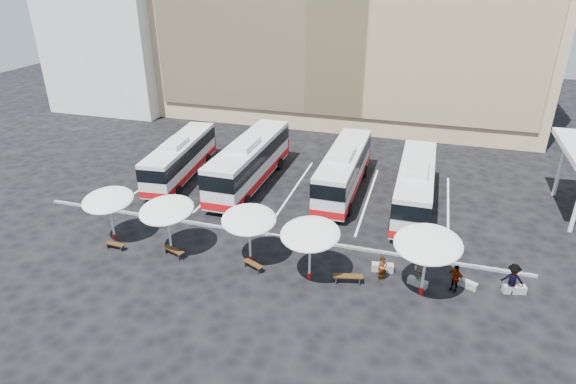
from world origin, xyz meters
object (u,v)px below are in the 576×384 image
(bus_2, at_px, (344,169))
(conc_bench_3, at_px, (514,289))
(sunshade_1, at_px, (167,210))
(bus_0, at_px, (181,157))
(conc_bench_2, at_px, (468,284))
(passenger_3, at_px, (512,279))
(wood_bench_3, at_px, (348,277))
(wood_bench_1, at_px, (174,251))
(bus_1, at_px, (250,161))
(wood_bench_2, at_px, (253,265))
(sunshade_3, at_px, (310,234))
(passenger_0, at_px, (382,269))
(passenger_2, at_px, (455,278))
(bus_3, at_px, (415,185))
(sunshade_2, at_px, (249,220))
(sunshade_0, at_px, (108,200))
(conc_bench_0, at_px, (383,267))
(passenger_1, at_px, (421,271))
(wood_bench_0, at_px, (115,245))
(conc_bench_1, at_px, (418,282))

(bus_2, relative_size, conc_bench_3, 9.71)
(sunshade_1, bearing_deg, bus_0, 114.72)
(conc_bench_2, relative_size, passenger_3, 0.57)
(sunshade_1, height_order, wood_bench_3, sunshade_1)
(conc_bench_3, bearing_deg, wood_bench_1, -173.93)
(bus_1, relative_size, wood_bench_2, 8.97)
(sunshade_3, height_order, conc_bench_2, sunshade_3)
(conc_bench_2, distance_m, passenger_0, 4.85)
(bus_2, relative_size, passenger_2, 7.13)
(bus_2, height_order, conc_bench_2, bus_2)
(bus_3, xyz_separation_m, passenger_2, (2.83, -9.66, -1.07))
(sunshade_2, bearing_deg, sunshade_0, -179.14)
(conc_bench_2, relative_size, passenger_0, 0.68)
(bus_0, xyz_separation_m, conc_bench_0, (18.14, -9.21, -1.56))
(conc_bench_0, bearing_deg, sunshade_1, -172.29)
(bus_0, height_order, passenger_0, bus_0)
(passenger_2, distance_m, passenger_3, 3.08)
(sunshade_0, relative_size, conc_bench_2, 3.68)
(sunshade_1, height_order, passenger_1, sunshade_1)
(wood_bench_2, height_order, passenger_0, passenger_0)
(sunshade_3, relative_size, wood_bench_0, 2.87)
(wood_bench_1, relative_size, wood_bench_2, 1.12)
(sunshade_3, xyz_separation_m, passenger_2, (8.01, 1.26, -2.18))
(bus_2, bearing_deg, conc_bench_1, -59.77)
(wood_bench_1, bearing_deg, conc_bench_3, 6.07)
(bus_2, relative_size, conc_bench_2, 11.18)
(sunshade_1, height_order, conc_bench_1, sunshade_1)
(conc_bench_2, bearing_deg, passenger_2, -145.64)
(conc_bench_0, bearing_deg, conc_bench_1, -22.83)
(bus_3, distance_m, wood_bench_1, 17.80)
(wood_bench_1, relative_size, conc_bench_3, 1.31)
(bus_3, relative_size, wood_bench_1, 7.35)
(sunshade_0, distance_m, passenger_0, 17.67)
(sunshade_1, distance_m, sunshade_2, 5.21)
(wood_bench_2, bearing_deg, bus_1, 111.54)
(conc_bench_1, bearing_deg, sunshade_1, -176.63)
(bus_0, xyz_separation_m, sunshade_0, (0.65, -10.67, 1.10))
(sunshade_3, height_order, wood_bench_2, sunshade_3)
(conc_bench_2, distance_m, passenger_3, 2.35)
(wood_bench_0, height_order, passenger_3, passenger_3)
(bus_2, xyz_separation_m, passenger_1, (6.55, -11.05, -1.05))
(bus_2, bearing_deg, passenger_1, -59.10)
(passenger_0, bearing_deg, sunshade_1, 151.92)
(sunshade_1, bearing_deg, sunshade_2, 5.08)
(wood_bench_2, distance_m, passenger_2, 11.54)
(bus_2, xyz_separation_m, wood_bench_3, (2.61, -12.14, -1.53))
(bus_0, relative_size, conc_bench_1, 10.12)
(sunshade_0, relative_size, conc_bench_3, 3.19)
(passenger_1, bearing_deg, bus_2, -24.35)
(bus_0, xyz_separation_m, passenger_2, (22.17, -9.98, -0.97))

